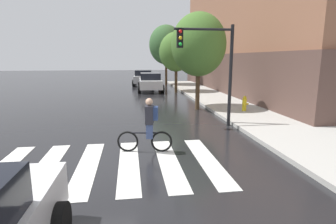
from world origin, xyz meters
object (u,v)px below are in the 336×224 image
Objects in this scene: sedan_mid at (150,82)px; street_tree_near at (199,45)px; sedan_far at (144,77)px; street_tree_far at (166,45)px; street_tree_mid at (176,52)px; traffic_light_near at (212,58)px; fire_hydrant at (244,104)px; cyclist at (148,125)px.

street_tree_near is at bearing -77.62° from sedan_mid.
street_tree_far reaches higher than sedan_far.
sedan_mid is at bearing 149.23° from street_tree_mid.
street_tree_mid is (2.38, -6.80, 2.53)m from sedan_far.
sedan_far is 0.97× the size of street_tree_mid.
sedan_mid is 6.30m from street_tree_far.
sedan_far is 4.18m from street_tree_far.
traffic_light_near is at bearing -96.13° from street_tree_near.
fire_hydrant is (4.44, -16.07, -0.31)m from sedan_far.
street_tree_far reaches higher than sedan_mid.
fire_hydrant is at bearing -68.47° from sedan_mid.
street_tree_mid is 6.19m from street_tree_far.
sedan_far is at bearing 87.46° from cyclist.
cyclist is at bearing -92.54° from sedan_far.
fire_hydrant is 0.15× the size of street_tree_near.
street_tree_far is at bearing 89.67° from street_tree_near.
sedan_mid is 3.51m from street_tree_mid.
sedan_mid is at bearing 96.93° from traffic_light_near.
sedan_far reaches higher than sedan_mid.
traffic_light_near is at bearing -91.60° from street_tree_far.
sedan_mid is 15.80m from cyclist.
street_tree_mid is at bearing -89.84° from street_tree_far.
fire_hydrant is 15.97m from street_tree_far.
sedan_mid is at bearing -86.93° from sedan_far.
street_tree_near is (0.42, 3.87, 0.72)m from traffic_light_near.
sedan_far is at bearing 164.16° from street_tree_far.
cyclist reaches higher than sedan_mid.
traffic_light_near is at bearing 45.36° from cyclist.
sedan_far is 0.78× the size of street_tree_far.
fire_hydrant is at bearing 44.20° from cyclist.
traffic_light_near is at bearing -92.52° from street_tree_mid.
traffic_light_near is (1.87, -18.46, 2.02)m from sedan_far.
traffic_light_near is 3.96m from street_tree_near.
street_tree_near reaches higher than sedan_far.
fire_hydrant is 4.02m from street_tree_near.
street_tree_far reaches higher than fire_hydrant.
fire_hydrant is (2.58, 2.39, -2.33)m from traffic_light_near.
street_tree_near is (-2.16, 1.48, 3.05)m from fire_hydrant.
sedan_mid is 0.89× the size of street_tree_near.
street_tree_mid is (-2.06, 9.27, 2.83)m from fire_hydrant.
street_tree_mid is at bearing 77.09° from cyclist.
cyclist is at bearing -135.80° from fire_hydrant.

